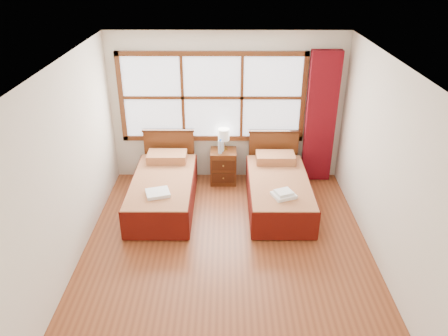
{
  "coord_description": "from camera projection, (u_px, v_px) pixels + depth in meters",
  "views": [
    {
      "loc": [
        -0.02,
        -4.91,
        3.78
      ],
      "look_at": [
        -0.04,
        0.7,
        0.93
      ],
      "focal_mm": 35.0,
      "sensor_mm": 36.0,
      "label": 1
    }
  ],
  "objects": [
    {
      "name": "curtain",
      "position": [
        321.0,
        118.0,
        7.44
      ],
      "size": [
        0.5,
        0.16,
        2.3
      ],
      "primitive_type": "cube",
      "color": "maroon",
      "rests_on": "wall_back"
    },
    {
      "name": "bed_left",
      "position": [
        164.0,
        189.0,
        7.03
      ],
      "size": [
        0.98,
        2.0,
        0.94
      ],
      "color": "#36190B",
      "rests_on": "floor"
    },
    {
      "name": "towels_right",
      "position": [
        284.0,
        194.0,
        6.4
      ],
      "size": [
        0.39,
        0.37,
        0.09
      ],
      "rotation": [
        0.0,
        0.0,
        0.39
      ],
      "color": "white",
      "rests_on": "bed_right"
    },
    {
      "name": "bottle_far",
      "position": [
        222.0,
        144.0,
        7.54
      ],
      "size": [
        0.07,
        0.07,
        0.27
      ],
      "color": "#AAC5DB",
      "rests_on": "nightstand"
    },
    {
      "name": "towels_left",
      "position": [
        158.0,
        193.0,
        6.44
      ],
      "size": [
        0.41,
        0.38,
        0.05
      ],
      "rotation": [
        0.0,
        0.0,
        0.3
      ],
      "color": "white",
      "rests_on": "bed_left"
    },
    {
      "name": "ceiling",
      "position": [
        228.0,
        64.0,
        4.91
      ],
      "size": [
        4.5,
        4.5,
        0.0
      ],
      "primitive_type": "plane",
      "rotation": [
        3.14,
        0.0,
        0.0
      ],
      "color": "white",
      "rests_on": "wall_back"
    },
    {
      "name": "wall_back",
      "position": [
        227.0,
        108.0,
        7.51
      ],
      "size": [
        4.0,
        0.0,
        4.0
      ],
      "primitive_type": "plane",
      "rotation": [
        1.57,
        0.0,
        0.0
      ],
      "color": "silver",
      "rests_on": "floor"
    },
    {
      "name": "wall_left",
      "position": [
        69.0,
        167.0,
        5.51
      ],
      "size": [
        0.0,
        4.5,
        4.5
      ],
      "primitive_type": "plane",
      "rotation": [
        1.57,
        0.0,
        1.57
      ],
      "color": "silver",
      "rests_on": "floor"
    },
    {
      "name": "nightstand",
      "position": [
        223.0,
        166.0,
        7.73
      ],
      "size": [
        0.45,
        0.45,
        0.6
      ],
      "color": "#592C13",
      "rests_on": "floor"
    },
    {
      "name": "floor",
      "position": [
        227.0,
        250.0,
        6.09
      ],
      "size": [
        4.5,
        4.5,
        0.0
      ],
      "primitive_type": "plane",
      "color": "brown",
      "rests_on": "ground"
    },
    {
      "name": "bed_right",
      "position": [
        278.0,
        190.0,
        7.03
      ],
      "size": [
        0.96,
        1.98,
        0.93
      ],
      "color": "#36190B",
      "rests_on": "floor"
    },
    {
      "name": "wall_right",
      "position": [
        386.0,
        167.0,
        5.49
      ],
      "size": [
        0.0,
        4.5,
        4.5
      ],
      "primitive_type": "plane",
      "rotation": [
        1.57,
        0.0,
        -1.57
      ],
      "color": "silver",
      "rests_on": "floor"
    },
    {
      "name": "window",
      "position": [
        212.0,
        97.0,
        7.38
      ],
      "size": [
        3.16,
        0.06,
        1.56
      ],
      "color": "white",
      "rests_on": "wall_back"
    },
    {
      "name": "lamp",
      "position": [
        224.0,
        135.0,
        7.53
      ],
      "size": [
        0.2,
        0.2,
        0.38
      ],
      "color": "gold",
      "rests_on": "nightstand"
    },
    {
      "name": "bottle_near",
      "position": [
        220.0,
        147.0,
        7.46
      ],
      "size": [
        0.07,
        0.07,
        0.26
      ],
      "color": "#AAC5DB",
      "rests_on": "nightstand"
    }
  ]
}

